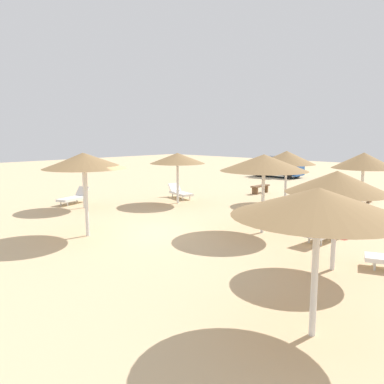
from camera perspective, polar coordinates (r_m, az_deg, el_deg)
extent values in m
plane|color=#D1B284|center=(14.28, -8.39, -6.07)|extent=(80.00, 80.00, 0.00)
cylinder|color=silver|center=(20.09, -2.13, 1.41)|extent=(0.12, 0.12, 2.18)
cone|color=olive|center=(19.97, -2.15, 5.00)|extent=(2.85, 2.85, 0.54)
cylinder|color=silver|center=(10.87, 20.21, -5.25)|extent=(0.12, 0.12, 2.17)
cone|color=olive|center=(10.65, 20.56, 1.42)|extent=(2.63, 2.63, 0.57)
torus|color=red|center=(10.76, 21.32, -4.82)|extent=(0.71, 0.29, 0.70)
cylinder|color=silver|center=(14.25, 10.39, -1.27)|extent=(0.12, 0.12, 2.37)
cone|color=olive|center=(14.09, 10.54, 4.28)|extent=(3.15, 3.15, 0.59)
cylinder|color=silver|center=(19.49, -15.63, 1.01)|extent=(0.12, 0.12, 2.26)
cone|color=olive|center=(19.37, -15.79, 4.81)|extent=(2.51, 2.51, 0.53)
cylinder|color=silver|center=(17.11, 23.68, -0.32)|extent=(0.12, 0.12, 2.31)
cone|color=olive|center=(16.97, 23.96, 4.27)|extent=(2.48, 2.48, 0.64)
cylinder|color=silver|center=(20.61, 13.62, 1.31)|extent=(0.12, 0.12, 2.14)
cone|color=olive|center=(20.49, 13.75, 4.95)|extent=(2.94, 2.94, 0.68)
cylinder|color=silver|center=(7.27, 17.63, -11.47)|extent=(0.12, 0.12, 2.28)
cone|color=olive|center=(6.94, 18.10, -1.40)|extent=(2.99, 2.99, 0.50)
cylinder|color=silver|center=(14.05, -15.28, -1.30)|extent=(0.12, 0.12, 2.50)
cone|color=olive|center=(13.89, -15.51, 4.45)|extent=(2.89, 2.89, 0.53)
cube|color=white|center=(21.69, -1.63, -0.21)|extent=(1.81, 1.10, 0.12)
cube|color=white|center=(22.36, -2.60, 0.70)|extent=(0.61, 0.74, 0.44)
cylinder|color=silver|center=(22.14, -2.86, -0.48)|extent=(0.06, 0.06, 0.22)
cylinder|color=silver|center=(22.34, -1.86, -0.40)|extent=(0.06, 0.06, 0.22)
cylinder|color=silver|center=(21.09, -1.38, -0.93)|extent=(0.06, 0.06, 0.22)
cylinder|color=silver|center=(21.30, -0.34, -0.83)|extent=(0.06, 0.06, 0.22)
cylinder|color=silver|center=(11.91, 25.20, -9.22)|extent=(0.06, 0.06, 0.22)
cylinder|color=silver|center=(11.49, 25.29, -9.87)|extent=(0.06, 0.06, 0.22)
cube|color=white|center=(13.88, 18.91, -5.67)|extent=(0.73, 1.73, 0.12)
cube|color=white|center=(13.14, 17.32, -5.26)|extent=(0.66, 0.48, 0.44)
cylinder|color=silver|center=(13.31, 18.50, -7.01)|extent=(0.06, 0.06, 0.22)
cylinder|color=silver|center=(13.51, 16.85, -6.70)|extent=(0.06, 0.06, 0.22)
cylinder|color=silver|center=(14.35, 20.79, -6.01)|extent=(0.06, 0.06, 0.22)
cylinder|color=silver|center=(14.54, 19.23, -5.75)|extent=(0.06, 0.06, 0.22)
cube|color=white|center=(20.91, -17.22, -0.92)|extent=(1.17, 1.82, 0.12)
cube|color=white|center=(21.46, -15.84, 0.11)|extent=(0.74, 0.59, 0.48)
cylinder|color=silver|center=(21.52, -16.58, -1.09)|extent=(0.06, 0.06, 0.22)
cylinder|color=silver|center=(21.24, -15.68, -1.18)|extent=(0.06, 0.06, 0.22)
cylinder|color=silver|center=(20.65, -18.75, -1.59)|extent=(0.06, 0.06, 0.22)
cylinder|color=silver|center=(20.35, -17.85, -1.69)|extent=(0.06, 0.06, 0.22)
cube|color=brown|center=(23.89, 10.02, 0.88)|extent=(0.41, 1.50, 0.08)
cube|color=brown|center=(23.47, 9.26, 0.16)|extent=(0.36, 0.12, 0.41)
cube|color=brown|center=(24.38, 10.72, 0.44)|extent=(0.36, 0.12, 0.41)
cube|color=brown|center=(22.62, 23.41, -0.12)|extent=(1.53, 0.52, 0.08)
cube|color=brown|center=(22.88, 22.13, -0.57)|extent=(0.15, 0.37, 0.41)
cube|color=brown|center=(22.43, 24.65, -0.90)|extent=(0.15, 0.37, 0.41)
cube|color=#194C9E|center=(33.29, 12.52, 3.32)|extent=(4.10, 1.96, 0.90)
cube|color=#262D38|center=(33.32, 12.26, 4.63)|extent=(2.10, 1.69, 0.60)
cylinder|color=black|center=(33.52, 15.25, 2.66)|extent=(0.65, 0.26, 0.64)
cylinder|color=black|center=(31.93, 13.93, 2.43)|extent=(0.65, 0.26, 0.64)
cylinder|color=black|center=(34.72, 11.19, 2.99)|extent=(0.65, 0.26, 0.64)
cylinder|color=black|center=(33.19, 9.73, 2.78)|extent=(0.65, 0.26, 0.64)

